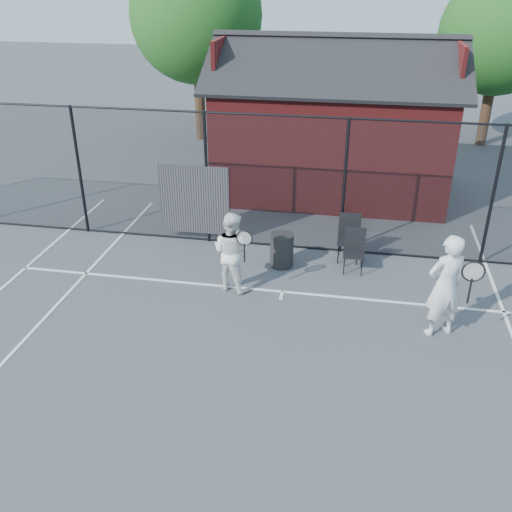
% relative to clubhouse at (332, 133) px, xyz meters
% --- Properties ---
extents(ground, '(80.00, 80.00, 0.00)m').
position_rel_clubhouse_xyz_m(ground, '(-0.50, -9.00, -1.61)').
color(ground, '#42454B').
rests_on(ground, ground).
extents(court_lines, '(11.02, 18.00, 0.01)m').
position_rel_clubhouse_xyz_m(court_lines, '(-0.50, -10.32, -1.60)').
color(court_lines, white).
rests_on(court_lines, ground).
extents(fence, '(22.04, 3.00, 3.00)m').
position_rel_clubhouse_xyz_m(fence, '(-0.80, -4.00, -0.16)').
color(fence, black).
rests_on(fence, ground).
extents(clubhouse, '(6.50, 4.36, 4.19)m').
position_rel_clubhouse_xyz_m(clubhouse, '(0.00, 0.00, 0.00)').
color(clubhouse, maroon).
rests_on(clubhouse, ground).
extents(tree_left, '(4.48, 4.48, 6.44)m').
position_rel_clubhouse_xyz_m(tree_left, '(-5.00, 4.50, 2.58)').
color(tree_left, '#301E13').
rests_on(tree_left, ground).
extents(tree_right, '(3.97, 3.97, 5.70)m').
position_rel_clubhouse_xyz_m(tree_right, '(5.00, 5.50, 2.10)').
color(tree_right, '#301E13').
rests_on(tree_right, ground).
extents(player_front, '(0.90, 0.74, 1.87)m').
position_rel_clubhouse_xyz_m(player_front, '(2.34, -6.91, -0.67)').
color(player_front, silver).
rests_on(player_front, ground).
extents(player_back, '(0.95, 0.84, 1.60)m').
position_rel_clubhouse_xyz_m(player_back, '(-1.51, -6.01, -0.80)').
color(player_back, white).
rests_on(player_back, ground).
extents(chair_left, '(0.48, 0.50, 0.99)m').
position_rel_clubhouse_xyz_m(chair_left, '(0.69, -4.40, -1.11)').
color(chair_left, black).
rests_on(chair_left, ground).
extents(chair_right, '(0.43, 0.45, 0.90)m').
position_rel_clubhouse_xyz_m(chair_right, '(0.81, -4.90, -1.16)').
color(chair_right, black).
rests_on(chair_right, ground).
extents(waste_bin, '(0.59, 0.59, 0.72)m').
position_rel_clubhouse_xyz_m(waste_bin, '(-0.68, -4.90, -1.25)').
color(waste_bin, black).
rests_on(waste_bin, ground).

